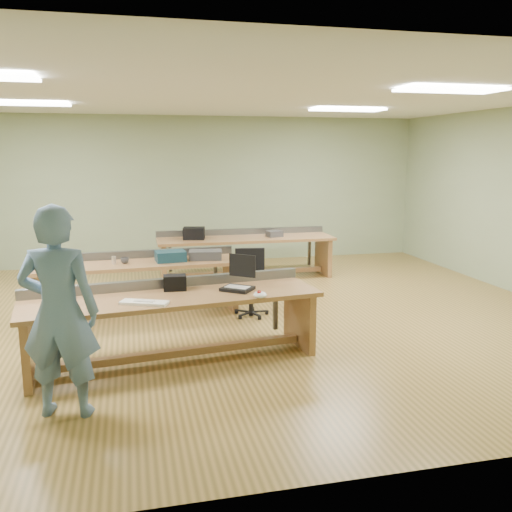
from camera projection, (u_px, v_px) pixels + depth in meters
name	position (u px, v px, depth m)	size (l,w,h in m)	color
floor	(215.00, 318.00, 7.57)	(10.00, 10.00, 0.00)	olive
ceiling	(212.00, 95.00, 7.00)	(10.00, 10.00, 0.00)	silver
wall_back	(184.00, 190.00, 11.11)	(10.00, 0.04, 3.00)	gray
wall_front	(309.00, 275.00, 3.46)	(10.00, 0.04, 3.00)	gray
fluor_panels	(212.00, 97.00, 7.01)	(6.20, 3.50, 0.03)	white
workbench_front	(174.00, 311.00, 5.91)	(3.26, 1.22, 0.86)	#9D7042
workbench_mid	(137.00, 275.00, 7.68)	(2.93, 0.92, 0.86)	#9D7042
workbench_back	(245.00, 247.00, 9.91)	(3.20, 0.87, 0.86)	#9D7042
person	(59.00, 312.00, 4.62)	(0.68, 0.45, 1.86)	slate
laptop_base	(237.00, 289.00, 6.07)	(0.33, 0.27, 0.04)	black
laptop_screen	(242.00, 266.00, 6.14)	(0.33, 0.02, 0.26)	black
keyboard	(144.00, 303.00, 5.52)	(0.49, 0.16, 0.03)	white
trackball_mouse	(260.00, 295.00, 5.74)	(0.14, 0.17, 0.07)	white
camera_bag	(175.00, 283.00, 6.06)	(0.25, 0.16, 0.17)	black
task_chair	(251.00, 291.00, 7.64)	(0.57, 0.57, 0.93)	black
parts_bin_teal	(171.00, 256.00, 7.68)	(0.41, 0.31, 0.14)	#13313E
parts_bin_grey	(206.00, 255.00, 7.83)	(0.47, 0.30, 0.13)	#363638
mug	(125.00, 260.00, 7.52)	(0.11, 0.11, 0.09)	#363638
drinks_can	(114.00, 260.00, 7.48)	(0.06, 0.06, 0.11)	silver
storage_box_back	(194.00, 233.00, 9.60)	(0.37, 0.27, 0.21)	black
tray_back	(274.00, 234.00, 9.91)	(0.27, 0.20, 0.11)	#363638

